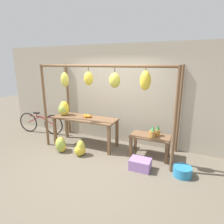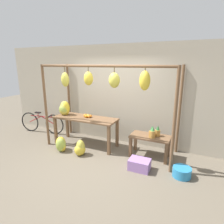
{
  "view_description": "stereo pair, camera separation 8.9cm",
  "coord_description": "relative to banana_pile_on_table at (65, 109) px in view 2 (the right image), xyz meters",
  "views": [
    {
      "loc": [
        1.98,
        -3.4,
        2.29
      ],
      "look_at": [
        0.12,
        0.86,
        1.07
      ],
      "focal_mm": 30.0,
      "sensor_mm": 36.0,
      "label": 1
    },
    {
      "loc": [
        2.06,
        -3.36,
        2.29
      ],
      "look_at": [
        0.12,
        0.86,
        1.07
      ],
      "focal_mm": 30.0,
      "sensor_mm": 36.0,
      "label": 2
    }
  ],
  "objects": [
    {
      "name": "ground_plane",
      "position": [
        1.4,
        -0.86,
        -0.99
      ],
      "size": [
        20.0,
        20.0,
        0.0
      ],
      "primitive_type": "plane",
      "color": "#665B4C"
    },
    {
      "name": "shop_wall_back",
      "position": [
        1.4,
        0.71,
        0.41
      ],
      "size": [
        8.0,
        0.08,
        2.8
      ],
      "color": "#B2A893",
      "rests_on": "ground_plane"
    },
    {
      "name": "stall_awning",
      "position": [
        1.48,
        -0.23,
        0.67
      ],
      "size": [
        3.48,
        1.19,
        2.26
      ],
      "color": "brown",
      "rests_on": "ground_plane"
    },
    {
      "name": "display_table_main",
      "position": [
        0.7,
        0.0,
        -0.3
      ],
      "size": [
        1.81,
        0.64,
        0.82
      ],
      "color": "brown",
      "rests_on": "ground_plane"
    },
    {
      "name": "display_table_side",
      "position": [
        2.52,
        0.07,
        -0.55
      ],
      "size": [
        0.97,
        0.5,
        0.55
      ],
      "color": "brown",
      "rests_on": "ground_plane"
    },
    {
      "name": "banana_pile_on_table",
      "position": [
        0.0,
        0.0,
        0.0
      ],
      "size": [
        0.38,
        0.38,
        0.41
      ],
      "color": "yellow",
      "rests_on": "display_table_main"
    },
    {
      "name": "orange_pile",
      "position": [
        0.76,
        0.05,
        -0.14
      ],
      "size": [
        0.24,
        0.17,
        0.09
      ],
      "color": "orange",
      "rests_on": "display_table_main"
    },
    {
      "name": "pineapple_cluster",
      "position": [
        2.6,
        0.02,
        -0.32
      ],
      "size": [
        0.25,
        0.28,
        0.29
      ],
      "color": "#B27F38",
      "rests_on": "display_table_side"
    },
    {
      "name": "banana_pile_ground_left",
      "position": [
        0.3,
        -0.61,
        -0.81
      ],
      "size": [
        0.41,
        0.41,
        0.38
      ],
      "color": "gold",
      "rests_on": "ground_plane"
    },
    {
      "name": "banana_pile_ground_right",
      "position": [
        0.9,
        -0.59,
        -0.82
      ],
      "size": [
        0.36,
        0.38,
        0.4
      ],
      "color": "gold",
      "rests_on": "ground_plane"
    },
    {
      "name": "fruit_crate_white",
      "position": [
        2.47,
        -0.61,
        -0.88
      ],
      "size": [
        0.45,
        0.33,
        0.24
      ],
      "color": "#9970B7",
      "rests_on": "ground_plane"
    },
    {
      "name": "blue_bucket",
      "position": [
        3.35,
        -0.51,
        -0.89
      ],
      "size": [
        0.38,
        0.38,
        0.2
      ],
      "color": "teal",
      "rests_on": "ground_plane"
    },
    {
      "name": "parked_bicycle",
      "position": [
        -1.18,
        0.23,
        -0.64
      ],
      "size": [
        1.62,
        0.27,
        0.71
      ],
      "color": "black",
      "rests_on": "ground_plane"
    }
  ]
}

